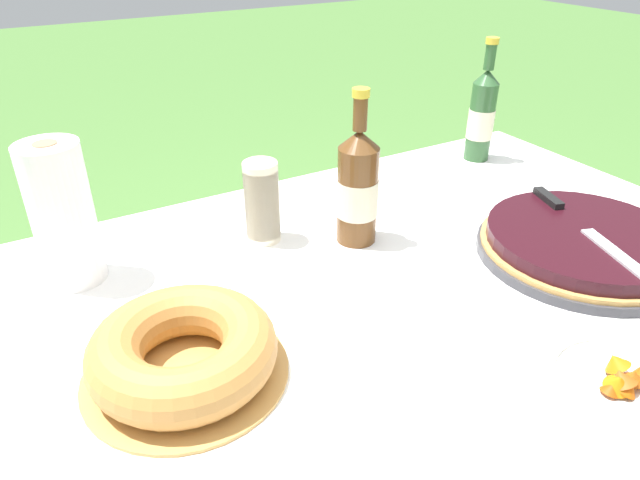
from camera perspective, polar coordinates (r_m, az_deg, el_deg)
name	(u,v)px	position (r m, az deg, el deg)	size (l,w,h in m)	color
garden_table	(356,328)	(1.07, 3.59, -8.73)	(1.78, 1.08, 0.69)	brown
tablecloth	(356,308)	(1.04, 3.66, -6.78)	(1.79, 1.09, 0.10)	white
berry_tart	(583,244)	(1.26, 24.80, -0.40)	(0.41, 0.41, 0.06)	#38383D
serving_knife	(578,222)	(1.26, 24.41, 1.63)	(0.14, 0.36, 0.01)	silver
bundt_cake	(183,352)	(0.88, -13.51, -10.79)	(0.31, 0.31, 0.09)	tan
cup_stack	(262,202)	(1.18, -5.82, 3.79)	(0.07, 0.07, 0.18)	beige
cider_bottle_green	(482,115)	(1.65, 15.87, 11.92)	(0.07, 0.07, 0.33)	#2D562D
cider_bottle_amber	(358,188)	(1.16, 3.78, 5.24)	(0.09, 0.09, 0.32)	brown
snack_plate_near	(628,385)	(0.96, 28.43, -12.64)	(0.22, 0.22, 0.06)	white
paper_towel_roll	(63,215)	(1.12, -24.34, 2.29)	(0.11, 0.11, 0.27)	white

